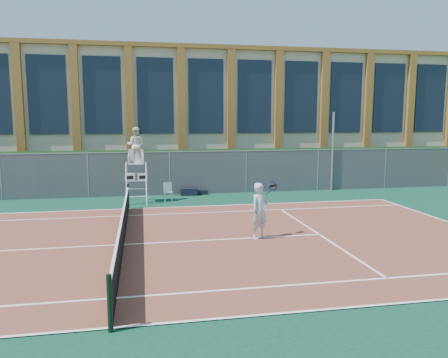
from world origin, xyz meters
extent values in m
plane|color=#233814|center=(0.00, 0.00, 0.00)|extent=(120.00, 120.00, 0.00)
cube|color=#0B3427|center=(0.00, 1.00, 0.01)|extent=(36.00, 20.00, 0.01)
cube|color=brown|center=(0.00, 0.00, 0.02)|extent=(23.77, 10.97, 0.02)
cylinder|color=black|center=(0.00, -5.60, 0.55)|extent=(0.10, 0.10, 1.10)
cylinder|color=black|center=(0.00, 5.60, 0.55)|extent=(0.10, 0.10, 1.10)
cube|color=black|center=(0.00, 0.00, 0.46)|extent=(0.03, 11.00, 0.86)
cube|color=white|center=(0.00, 0.00, 0.92)|extent=(0.06, 11.20, 0.07)
cube|color=black|center=(0.00, 10.00, 1.10)|extent=(40.00, 1.40, 2.20)
cube|color=#BEB49D|center=(0.00, 18.00, 4.00)|extent=(44.00, 10.00, 8.00)
cube|color=brown|center=(0.00, 18.00, 8.10)|extent=(45.00, 10.60, 0.25)
cylinder|color=#9EA0A5|center=(10.76, 8.70, 2.11)|extent=(0.12, 0.12, 4.23)
cylinder|color=white|center=(-0.09, 6.51, 0.92)|extent=(0.06, 0.53, 1.93)
cylinder|color=white|center=(0.80, 6.51, 0.92)|extent=(0.06, 0.53, 1.93)
cylinder|color=white|center=(-0.09, 7.49, 0.92)|extent=(0.06, 0.53, 1.93)
cylinder|color=white|center=(0.80, 7.49, 0.92)|extent=(0.06, 0.53, 1.93)
cube|color=white|center=(0.36, 7.00, 1.84)|extent=(0.69, 0.59, 0.06)
cube|color=white|center=(0.36, 7.28, 2.18)|extent=(0.69, 0.05, 0.59)
cube|color=white|center=(0.08, 6.61, 1.24)|extent=(0.43, 0.03, 0.34)
cube|color=white|center=(0.63, 6.61, 1.24)|extent=(0.43, 0.03, 0.34)
imported|color=white|center=(0.36, 7.05, 2.68)|extent=(0.88, 0.74, 1.63)
cube|color=silver|center=(1.80, 7.15, 0.43)|extent=(0.42, 0.42, 0.04)
cube|color=silver|center=(1.79, 7.33, 0.66)|extent=(0.40, 0.06, 0.43)
cylinder|color=silver|center=(1.65, 6.97, 0.21)|extent=(0.03, 0.03, 0.40)
cylinder|color=silver|center=(1.97, 6.99, 0.21)|extent=(0.03, 0.03, 0.40)
cylinder|color=silver|center=(1.63, 7.30, 0.21)|extent=(0.03, 0.03, 0.40)
cylinder|color=silver|center=(1.96, 7.32, 0.21)|extent=(0.03, 0.03, 0.40)
cube|color=black|center=(2.94, 8.43, 0.19)|extent=(0.89, 0.44, 0.37)
cube|color=black|center=(3.61, 8.60, 0.13)|extent=(0.59, 0.26, 0.23)
imported|color=#A8B9CA|center=(4.31, -0.10, 0.94)|extent=(0.79, 0.70, 1.81)
torus|color=#131949|center=(4.79, 0.15, 1.70)|extent=(0.38, 0.30, 0.30)
sphere|color=#CCE533|center=(4.89, 0.33, 1.65)|extent=(0.07, 0.07, 0.07)
camera|label=1|loc=(0.64, -13.35, 3.86)|focal=35.00mm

